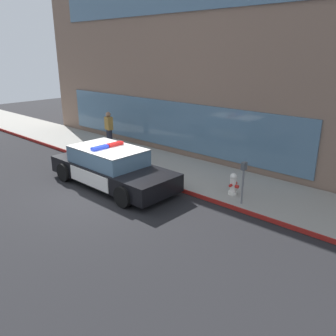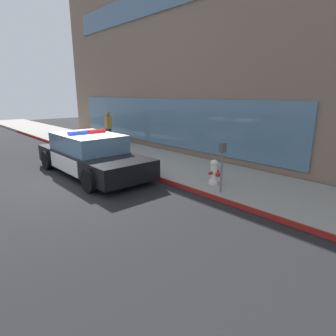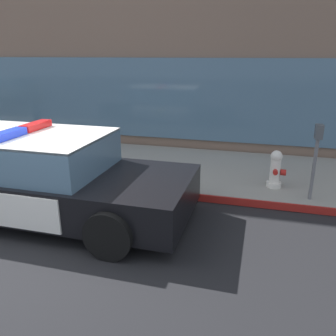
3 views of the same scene
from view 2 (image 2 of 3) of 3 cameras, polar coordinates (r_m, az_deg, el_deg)
The scene contains 8 objects.
ground at distance 9.42m, azimuth -16.99°, elevation -2.54°, with size 48.00×48.00×0.00m, color black.
sidewalk at distance 11.16m, azimuth -1.31°, elevation 1.19°, with size 48.00×3.06×0.15m, color gray.
curb_red_paint at distance 10.25m, azimuth -7.87°, elevation -0.19°, with size 28.80×0.04×0.14m, color maroon.
storefront_building at distance 16.15m, azimuth 21.87°, elevation 20.60°, with size 23.16×11.24×9.22m.
police_cruiser at distance 10.06m, azimuth -15.41°, elevation 2.66°, with size 5.09×2.14×1.49m.
fire_hydrant at distance 8.27m, azimuth 9.33°, elevation -0.84°, with size 0.34×0.39×0.73m.
pedestrian_on_sidewalk at distance 14.72m, azimuth -11.99°, elevation 7.91°, with size 0.44×0.33×1.71m.
parking_meter at distance 7.43m, azimuth 10.92°, elevation 1.90°, with size 0.12×0.18×1.34m.
Camera 2 is at (8.22, -3.72, 2.71)m, focal length 30.03 mm.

